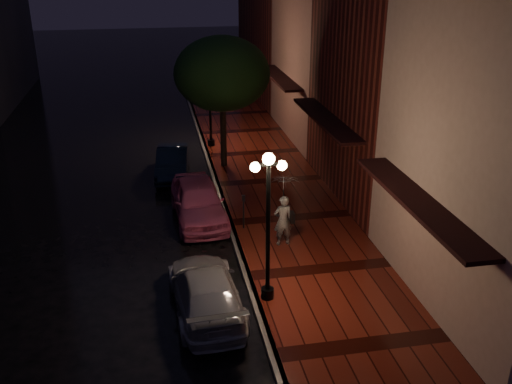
{
  "coord_description": "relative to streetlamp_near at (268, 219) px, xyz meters",
  "views": [
    {
      "loc": [
        -2.49,
        -18.38,
        9.15
      ],
      "look_at": [
        0.9,
        -0.3,
        1.4
      ],
      "focal_mm": 40.0,
      "sensor_mm": 36.0,
      "label": 1
    }
  ],
  "objects": [
    {
      "name": "parking_meter",
      "position": [
        0.07,
        4.48,
        -1.69
      ],
      "size": [
        0.13,
        0.1,
        1.25
      ],
      "rotation": [
        0.0,
        0.0,
        -0.14
      ],
      "color": "black",
      "rests_on": "sidewalk"
    },
    {
      "name": "storefront_extra",
      "position": [
        6.65,
        25.0,
        2.4
      ],
      "size": [
        5.0,
        12.0,
        10.0
      ],
      "primitive_type": "cube",
      "color": "#511914",
      "rests_on": "ground"
    },
    {
      "name": "storefront_far",
      "position": [
        6.65,
        15.0,
        1.9
      ],
      "size": [
        5.0,
        8.0,
        9.0
      ],
      "primitive_type": "cube",
      "color": "#8C5951",
      "rests_on": "ground"
    },
    {
      "name": "curb",
      "position": [
        -0.35,
        5.0,
        -2.53
      ],
      "size": [
        0.25,
        60.0,
        0.15
      ],
      "primitive_type": "cube",
      "color": "#595451",
      "rests_on": "ground"
    },
    {
      "name": "pink_car",
      "position": [
        -1.4,
        5.76,
        -1.85
      ],
      "size": [
        1.99,
        4.51,
        1.51
      ],
      "primitive_type": "imported",
      "rotation": [
        0.0,
        0.0,
        0.05
      ],
      "color": "#CF557F",
      "rests_on": "ground"
    },
    {
      "name": "streetlamp_far",
      "position": [
        0.0,
        14.0,
        0.0
      ],
      "size": [
        0.96,
        0.36,
        4.31
      ],
      "color": "black",
      "rests_on": "sidewalk"
    },
    {
      "name": "streetlamp_near",
      "position": [
        0.0,
        0.0,
        0.0
      ],
      "size": [
        0.96,
        0.36,
        4.31
      ],
      "color": "black",
      "rests_on": "sidewalk"
    },
    {
      "name": "silver_car",
      "position": [
        -1.74,
        -0.09,
        -1.96
      ],
      "size": [
        2.0,
        4.46,
        1.27
      ],
      "primitive_type": "imported",
      "rotation": [
        0.0,
        0.0,
        3.19
      ],
      "color": "#99989F",
      "rests_on": "ground"
    },
    {
      "name": "sidewalk",
      "position": [
        1.9,
        5.0,
        -2.53
      ],
      "size": [
        4.5,
        60.0,
        0.15
      ],
      "primitive_type": "cube",
      "color": "#42120B",
      "rests_on": "ground"
    },
    {
      "name": "woman_with_umbrella",
      "position": [
        1.15,
        3.06,
        -0.84
      ],
      "size": [
        1.01,
        1.03,
        2.43
      ],
      "rotation": [
        0.0,
        0.0,
        3.24
      ],
      "color": "silver",
      "rests_on": "sidewalk"
    },
    {
      "name": "street_tree",
      "position": [
        0.26,
        10.99,
        1.64
      ],
      "size": [
        4.16,
        4.16,
        5.8
      ],
      "color": "black",
      "rests_on": "sidewalk"
    },
    {
      "name": "navy_car",
      "position": [
        -2.09,
        10.53,
        -1.97
      ],
      "size": [
        1.72,
        3.92,
        1.25
      ],
      "primitive_type": "imported",
      "rotation": [
        0.0,
        0.0,
        -0.11
      ],
      "color": "black",
      "rests_on": "ground"
    },
    {
      "name": "storefront_mid",
      "position": [
        6.65,
        7.0,
        2.9
      ],
      "size": [
        5.0,
        8.0,
        11.0
      ],
      "primitive_type": "cube",
      "color": "#511914",
      "rests_on": "ground"
    },
    {
      "name": "ground",
      "position": [
        -0.35,
        5.0,
        -2.6
      ],
      "size": [
        120.0,
        120.0,
        0.0
      ],
      "primitive_type": "plane",
      "color": "black",
      "rests_on": "ground"
    }
  ]
}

